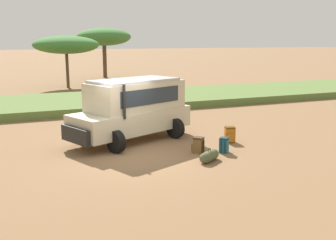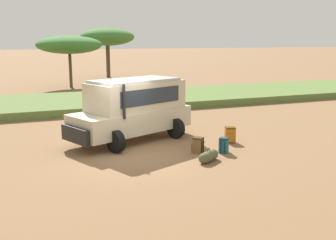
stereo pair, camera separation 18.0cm
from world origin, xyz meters
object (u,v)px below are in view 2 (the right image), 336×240
object	(u,v)px
backpack_cluster_center	(224,145)
acacia_tree_right_mid	(107,37)
backpack_beside_front_wheel	(230,135)
acacia_tree_centre_back	(69,45)
safari_vehicle	(134,108)
backpack_near_rear_wheel	(198,145)
duffel_bag_low_black_case	(209,156)

from	to	relation	value
backpack_cluster_center	acacia_tree_right_mid	distance (m)	30.06
backpack_beside_front_wheel	acacia_tree_centre_back	bearing A→B (deg)	98.57
safari_vehicle	acacia_tree_right_mid	size ratio (longest dim) A/B	0.95
backpack_near_rear_wheel	safari_vehicle	bearing A→B (deg)	120.23
safari_vehicle	acacia_tree_centre_back	xyz separation A→B (m)	(0.24, 19.01, 2.24)
backpack_cluster_center	acacia_tree_centre_back	bearing A→B (deg)	95.66
backpack_beside_front_wheel	backpack_cluster_center	world-z (taller)	backpack_beside_front_wheel
backpack_beside_front_wheel	backpack_near_rear_wheel	distance (m)	2.02
backpack_near_rear_wheel	acacia_tree_right_mid	bearing A→B (deg)	82.79
backpack_cluster_center	safari_vehicle	bearing A→B (deg)	129.04
backpack_cluster_center	acacia_tree_centre_back	xyz separation A→B (m)	(-2.18, 22.00, 3.27)
safari_vehicle	duffel_bag_low_black_case	distance (m)	4.12
backpack_cluster_center	duffel_bag_low_black_case	bearing A→B (deg)	-144.02
acacia_tree_centre_back	backpack_cluster_center	bearing A→B (deg)	-84.34
backpack_cluster_center	backpack_near_rear_wheel	size ratio (longest dim) A/B	0.97
backpack_beside_front_wheel	acacia_tree_centre_back	world-z (taller)	acacia_tree_centre_back
backpack_beside_front_wheel	duffel_bag_low_black_case	size ratio (longest dim) A/B	0.72
backpack_beside_front_wheel	acacia_tree_right_mid	distance (m)	28.82
duffel_bag_low_black_case	acacia_tree_centre_back	bearing A→B (deg)	93.03
safari_vehicle	backpack_cluster_center	distance (m)	3.98
safari_vehicle	backpack_cluster_center	world-z (taller)	safari_vehicle
backpack_near_rear_wheel	backpack_cluster_center	bearing A→B (deg)	-20.22
backpack_cluster_center	acacia_tree_centre_back	distance (m)	22.34
safari_vehicle	duffel_bag_low_black_case	xyz separation A→B (m)	(1.44, -3.70, -1.12)
backpack_beside_front_wheel	backpack_cluster_center	size ratio (longest dim) A/B	1.12
backpack_near_rear_wheel	duffel_bag_low_black_case	xyz separation A→B (m)	(-0.11, -1.03, -0.10)
safari_vehicle	backpack_beside_front_wheel	bearing A→B (deg)	-28.17
duffel_bag_low_black_case	acacia_tree_right_mid	bearing A→B (deg)	82.83
backpack_beside_front_wheel	acacia_tree_centre_back	xyz separation A→B (m)	(-3.14, 20.82, 3.23)
backpack_cluster_center	backpack_beside_front_wheel	bearing A→B (deg)	51.04
backpack_beside_front_wheel	backpack_near_rear_wheel	size ratio (longest dim) A/B	1.08
acacia_tree_centre_back	acacia_tree_right_mid	size ratio (longest dim) A/B	0.95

